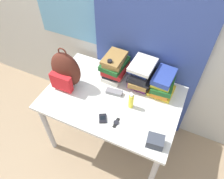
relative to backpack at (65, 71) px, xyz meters
The scene contains 15 objects.
ground_plane 1.09m from the backpack, 40.38° to the right, with size 12.00×12.00×0.00m, color #9E8466.
wall_back 0.75m from the backpack, 50.19° to the left, with size 6.00×0.06×2.50m.
curtain_blue 0.82m from the backpack, 38.36° to the left, with size 1.03×0.04×2.50m.
desk 0.51m from the backpack, ahead, with size 1.21×0.81×0.75m.
backpack is the anchor object (origin of this frame).
book_stack_left 0.46m from the backpack, 38.67° to the left, with size 0.22×0.29×0.25m.
book_stack_center 0.68m from the backpack, 24.88° to the left, with size 0.22×0.28×0.26m.
book_stack_right 0.87m from the backpack, 19.27° to the left, with size 0.22×0.29×0.21m.
water_bottle 0.35m from the backpack, 42.79° to the left, with size 0.06×0.06×0.21m.
sports_bottle 0.40m from the backpack, 29.94° to the left, with size 0.07×0.07×0.27m.
sunscreen_bottle 0.64m from the backpack, ahead, with size 0.04×0.04×0.16m.
cell_phone 0.54m from the backpack, 24.57° to the right, with size 0.09×0.10×0.02m.
sunglasses_case 0.47m from the backpack, ahead, with size 0.16×0.07×0.04m.
camera_pouch 0.97m from the backpack, 15.22° to the right, with size 0.14×0.12×0.08m.
wristwatch 0.64m from the backpack, 19.20° to the right, with size 0.05×0.10×0.01m.
Camera 1 is at (0.53, -0.73, 2.26)m, focal length 35.00 mm.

